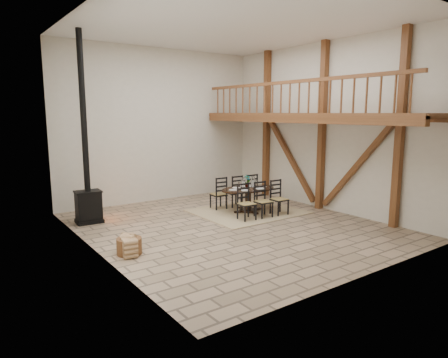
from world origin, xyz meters
TOP-DOWN VIEW (x-y plane):
  - ground at (0.00, 0.00)m, footprint 8.00×8.00m
  - room_shell at (1.19, 0.00)m, footprint 7.02×8.02m
  - rug at (1.30, 0.92)m, footprint 3.00×2.50m
  - dining_table at (1.30, 0.92)m, footprint 1.80×2.03m
  - wood_stove at (-2.92, 2.47)m, footprint 0.70×0.56m
  - log_basket at (-2.98, -0.45)m, footprint 0.52×0.52m
  - log_stack at (-3.05, -0.64)m, footprint 0.32×0.33m

SIDE VIEW (x-z plane):
  - ground at x=0.00m, z-range 0.00..0.00m
  - rug at x=1.30m, z-range 0.00..0.02m
  - log_basket at x=-2.98m, z-range -0.03..0.40m
  - log_stack at x=-3.05m, z-range 0.00..0.39m
  - dining_table at x=1.30m, z-range -0.17..0.94m
  - wood_stove at x=-2.92m, z-range -1.38..3.62m
  - room_shell at x=1.19m, z-range 0.51..5.52m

